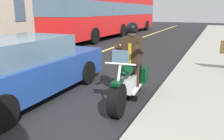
{
  "coord_description": "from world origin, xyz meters",
  "views": [
    {
      "loc": [
        3.79,
        3.16,
        1.98
      ],
      "look_at": [
        -0.71,
        1.19,
        0.75
      ],
      "focal_mm": 38.17,
      "sensor_mm": 36.0,
      "label": 1
    }
  ],
  "objects_px": {
    "rider_main": "(131,54)",
    "motorcycle_main": "(129,82)",
    "bus_near": "(124,12)",
    "car_silver": "(22,68)",
    "bus_far": "(100,12)"
  },
  "relations": [
    {
      "from": "rider_main",
      "to": "motorcycle_main",
      "type": "bearing_deg",
      "value": 5.67
    },
    {
      "from": "rider_main",
      "to": "bus_near",
      "type": "relative_size",
      "value": 0.16
    },
    {
      "from": "bus_near",
      "to": "car_silver",
      "type": "relative_size",
      "value": 2.4
    },
    {
      "from": "bus_far",
      "to": "car_silver",
      "type": "xyz_separation_m",
      "value": [
        11.87,
        3.89,
        -1.18
      ]
    },
    {
      "from": "rider_main",
      "to": "bus_far",
      "type": "height_order",
      "value": "bus_far"
    },
    {
      "from": "motorcycle_main",
      "to": "bus_near",
      "type": "relative_size",
      "value": 0.2
    },
    {
      "from": "bus_far",
      "to": "bus_near",
      "type": "bearing_deg",
      "value": 179.78
    },
    {
      "from": "motorcycle_main",
      "to": "rider_main",
      "type": "relative_size",
      "value": 1.28
    },
    {
      "from": "bus_far",
      "to": "car_silver",
      "type": "bearing_deg",
      "value": 18.16
    },
    {
      "from": "rider_main",
      "to": "car_silver",
      "type": "relative_size",
      "value": 0.38
    },
    {
      "from": "bus_near",
      "to": "bus_far",
      "type": "distance_m",
      "value": 4.95
    },
    {
      "from": "motorcycle_main",
      "to": "car_silver",
      "type": "distance_m",
      "value": 2.48
    },
    {
      "from": "rider_main",
      "to": "car_silver",
      "type": "distance_m",
      "value": 2.54
    },
    {
      "from": "bus_near",
      "to": "car_silver",
      "type": "bearing_deg",
      "value": 12.98
    },
    {
      "from": "rider_main",
      "to": "bus_far",
      "type": "xyz_separation_m",
      "value": [
        -10.97,
        -6.24,
        0.84
      ]
    }
  ]
}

